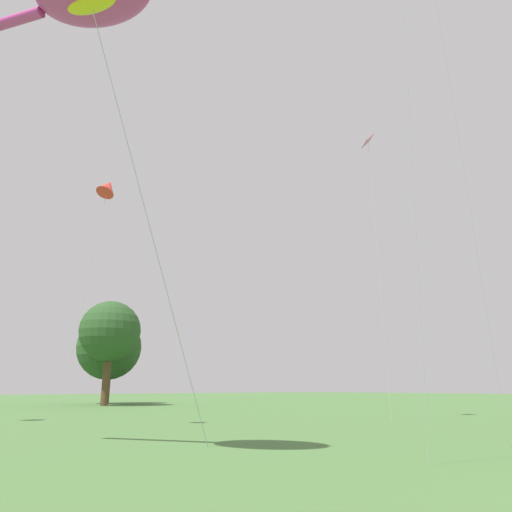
{
  "coord_description": "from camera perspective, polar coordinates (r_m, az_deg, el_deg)",
  "views": [
    {
      "loc": [
        -10.57,
        -0.62,
        1.88
      ],
      "look_at": [
        -2.13,
        9.5,
        5.58
      ],
      "focal_mm": 33.0,
      "sensor_mm": 36.0,
      "label": 1
    }
  ],
  "objects": [
    {
      "name": "small_kite_delta_white",
      "position": [
        34.39,
        13.56,
        11.96
      ],
      "size": [
        1.41,
        1.36,
        19.09
      ],
      "rotation": [
        0.0,
        0.0,
        2.83
      ],
      "color": "pink",
      "rests_on": "ground"
    },
    {
      "name": "small_kite_triangle_green",
      "position": [
        27.2,
        -17.54,
        7.9
      ],
      "size": [
        2.31,
        1.43,
        13.05
      ],
      "rotation": [
        0.0,
        0.0,
        -1.09
      ],
      "color": "red",
      "rests_on": "ground"
    },
    {
      "name": "tree_broad_distant",
      "position": [
        55.76,
        -17.27,
        -8.75
      ],
      "size": [
        6.72,
        6.72,
        11.35
      ],
      "color": "#513823",
      "rests_on": "ground"
    },
    {
      "name": "tree_oak_right",
      "position": [
        62.51,
        -17.36,
        -10.57
      ],
      "size": [
        7.84,
        7.84,
        10.64
      ],
      "color": "#513823",
      "rests_on": "ground"
    }
  ]
}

